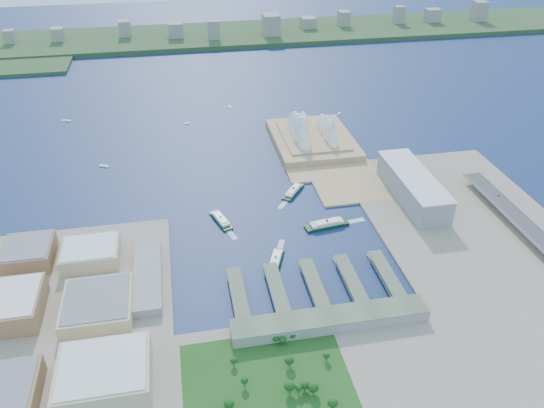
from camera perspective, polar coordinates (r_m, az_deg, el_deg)
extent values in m
plane|color=#101E4B|center=(646.60, 1.61, -4.87)|extent=(3000.00, 3000.00, 0.00)
cube|color=gray|center=(572.08, -21.91, -13.52)|extent=(220.00, 390.00, 3.00)
cube|color=gray|center=(499.80, 7.02, -19.10)|extent=(720.00, 180.00, 3.00)
cube|color=gray|center=(694.26, 22.36, -4.59)|extent=(240.00, 500.00, 3.00)
cube|color=tan|center=(884.51, 4.86, 6.06)|extent=(135.00, 220.00, 3.00)
cube|color=#2D4926|center=(1536.10, -6.55, 17.55)|extent=(2200.00, 260.00, 12.00)
cube|color=gray|center=(756.52, 14.90, 1.82)|extent=(45.00, 155.00, 35.00)
cube|color=gray|center=(545.23, 6.29, -12.33)|extent=(200.00, 28.00, 12.00)
imported|color=slate|center=(783.59, 23.19, 0.84)|extent=(1.75, 4.29, 1.25)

